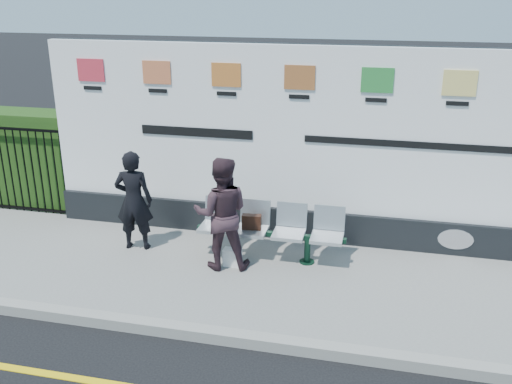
# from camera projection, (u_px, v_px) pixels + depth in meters

# --- Properties ---
(pavement) EXTENTS (14.00, 3.00, 0.12)m
(pavement) POSITION_uv_depth(u_px,v_px,m) (246.00, 276.00, 8.05)
(pavement) COLOR gray
(pavement) RESTS_ON ground
(kerb) EXTENTS (14.00, 0.18, 0.14)m
(kerb) POSITION_uv_depth(u_px,v_px,m) (215.00, 335.00, 6.67)
(kerb) COLOR gray
(kerb) RESTS_ON ground
(billboard) EXTENTS (8.00, 0.30, 3.00)m
(billboard) POSITION_uv_depth(u_px,v_px,m) (298.00, 159.00, 8.71)
(billboard) COLOR black
(billboard) RESTS_ON pavement
(hedge) EXTENTS (2.35, 0.70, 1.70)m
(hedge) POSITION_uv_depth(u_px,v_px,m) (25.00, 157.00, 10.35)
(hedge) COLOR #234514
(hedge) RESTS_ON pavement
(railing) EXTENTS (2.05, 0.06, 1.54)m
(railing) POSITION_uv_depth(u_px,v_px,m) (11.00, 169.00, 9.97)
(railing) COLOR black
(railing) RESTS_ON pavement
(bench) EXTENTS (2.11, 0.56, 0.45)m
(bench) POSITION_uv_depth(u_px,v_px,m) (270.00, 245.00, 8.35)
(bench) COLOR #ADB2B6
(bench) RESTS_ON pavement
(woman_left) EXTENTS (0.61, 0.45, 1.54)m
(woman_left) POSITION_uv_depth(u_px,v_px,m) (134.00, 201.00, 8.52)
(woman_left) COLOR black
(woman_left) RESTS_ON pavement
(woman_right) EXTENTS (0.91, 0.78, 1.63)m
(woman_right) POSITION_uv_depth(u_px,v_px,m) (222.00, 213.00, 7.93)
(woman_right) COLOR #37242B
(woman_right) RESTS_ON pavement
(handbag_brown) EXTENTS (0.29, 0.15, 0.22)m
(handbag_brown) POSITION_uv_depth(u_px,v_px,m) (252.00, 222.00, 8.29)
(handbag_brown) COLOR black
(handbag_brown) RESTS_ON bench
(carrier_bag_white) EXTENTS (0.26, 0.15, 0.26)m
(carrier_bag_white) POSITION_uv_depth(u_px,v_px,m) (232.00, 257.00, 8.18)
(carrier_bag_white) COLOR white
(carrier_bag_white) RESTS_ON pavement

